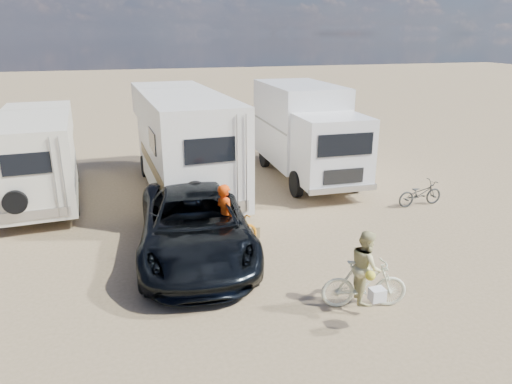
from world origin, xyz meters
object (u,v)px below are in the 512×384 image
object	(u,v)px
bike_man	(226,236)
crate	(251,231)
rider_man	(225,223)
rv_main	(183,144)
rider_woman	(365,274)
cooler	(206,217)
rv_left	(38,159)
bike_parked	(420,193)
dark_suv	(195,224)
box_truck	(307,134)
bike_woman	(364,284)

from	to	relation	value
bike_man	crate	size ratio (longest dim) A/B	4.84
bike_man	rider_man	distance (m)	0.34
rv_main	rider_woman	size ratio (longest dim) A/B	5.20
rv_main	bike_man	world-z (taller)	rv_main
bike_man	cooler	xyz separation A→B (m)	(-0.10, 2.06, -0.28)
rider_woman	cooler	world-z (taller)	rider_woman
rv_left	bike_parked	xyz separation A→B (m)	(11.97, -4.18, -1.04)
dark_suv	cooler	xyz separation A→B (m)	(0.63, 1.80, -0.59)
rv_main	box_truck	world-z (taller)	box_truck
bike_parked	crate	xyz separation A→B (m)	(-6.02, -0.74, -0.26)
rider_woman	bike_parked	size ratio (longest dim) A/B	0.95
rv_main	bike_parked	distance (m)	8.21
bike_woman	rider_woman	bearing A→B (deg)	0.00
bike_man	bike_parked	world-z (taller)	bike_man
rv_left	bike_parked	bearing A→B (deg)	-22.48
bike_woman	bike_parked	distance (m)	6.82
box_truck	rider_woman	distance (m)	9.23
dark_suv	crate	world-z (taller)	dark_suv
rv_left	box_truck	size ratio (longest dim) A/B	0.94
rv_left	cooler	world-z (taller)	rv_left
dark_suv	bike_parked	bearing A→B (deg)	16.02
dark_suv	cooler	distance (m)	1.99
crate	bike_man	bearing A→B (deg)	-136.59
rv_main	crate	distance (m)	4.87
rider_man	rv_left	bearing A→B (deg)	19.50
dark_suv	rider_man	xyz separation A→B (m)	(0.73, -0.27, 0.04)
rv_left	cooler	distance (m)	6.29
rider_woman	bike_parked	bearing A→B (deg)	-30.11
box_truck	dark_suv	world-z (taller)	box_truck
rider_man	cooler	size ratio (longest dim) A/B	2.92
box_truck	bike_woman	xyz separation A→B (m)	(-2.42, -8.85, -1.25)
box_truck	cooler	size ratio (longest dim) A/B	11.37
rv_main	crate	bearing A→B (deg)	-77.48
rider_woman	crate	xyz separation A→B (m)	(-1.21, 4.11, -0.60)
rider_woman	bike_parked	distance (m)	6.83
dark_suv	cooler	bearing A→B (deg)	76.62
bike_woman	bike_parked	xyz separation A→B (m)	(4.80, 4.85, -0.11)
box_truck	dark_suv	distance (m)	7.62
dark_suv	rv_left	bearing A→B (deg)	133.52
bike_man	box_truck	bearing A→B (deg)	-60.27
box_truck	crate	distance (m)	6.19
bike_parked	cooler	bearing A→B (deg)	84.72
rv_left	rider_man	world-z (taller)	rv_left
bike_man	bike_woman	xyz separation A→B (m)	(2.17, -3.21, 0.01)
box_truck	bike_man	world-z (taller)	box_truck
rv_left	cooler	xyz separation A→B (m)	(4.90, -3.75, -1.23)
bike_man	rider_woman	world-z (taller)	rider_woman
bike_woman	box_truck	bearing A→B (deg)	-0.63
rider_man	bike_parked	distance (m)	7.17
box_truck	crate	xyz separation A→B (m)	(-3.63, -4.74, -1.62)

